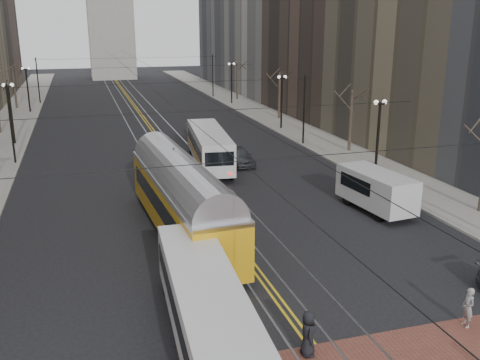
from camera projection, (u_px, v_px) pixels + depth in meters
ground at (301, 331)px, 20.32m from camera, size 260.00×260.00×0.00m
sidewalk_left at (9, 131)px, 57.53m from camera, size 5.00×140.00×0.15m
sidewalk_right at (271, 118)px, 65.79m from camera, size 5.00×140.00×0.15m
streetcar_rails at (148, 125)px, 61.68m from camera, size 4.80×130.00×0.02m
centre_lines at (148, 125)px, 61.68m from camera, size 0.42×130.00×0.01m
lamp_posts at (171, 125)px, 45.96m from camera, size 27.60×57.20×5.60m
street_trees at (160, 114)px, 51.93m from camera, size 31.68×53.28×5.60m
trolley_wires at (160, 104)px, 51.28m from camera, size 25.96×120.00×6.60m
transit_bus at (206, 313)px, 18.93m from camera, size 2.79×10.96×2.72m
streetcar at (182, 205)px, 29.04m from camera, size 3.58×14.78×3.45m
rear_bus at (209, 148)px, 43.42m from camera, size 3.61×11.45×2.94m
cargo_van at (376, 192)px, 32.95m from camera, size 2.77×5.84×2.49m
sedan_grey at (239, 156)px, 44.01m from camera, size 1.87×4.39×1.48m
sedan_silver at (199, 130)px, 54.10m from camera, size 1.88×5.00×1.63m
pedestrian_a at (308, 334)px, 18.60m from camera, size 0.68×0.91×1.69m
pedestrian_b at (468, 307)px, 20.40m from camera, size 0.44×0.62×1.59m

